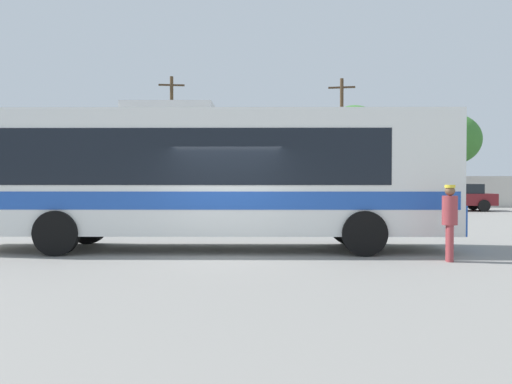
% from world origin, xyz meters
% --- Properties ---
extents(ground_plane, '(300.00, 300.00, 0.00)m').
position_xyz_m(ground_plane, '(0.00, 10.00, 0.00)').
color(ground_plane, gray).
extents(perimeter_wall, '(80.00, 0.30, 1.93)m').
position_xyz_m(perimeter_wall, '(0.00, 23.50, 0.96)').
color(perimeter_wall, beige).
rests_on(perimeter_wall, ground_plane).
extents(coach_bus_white_blue, '(12.20, 3.05, 3.64)m').
position_xyz_m(coach_bus_white_blue, '(-0.79, 1.38, 1.94)').
color(coach_bus_white_blue, white).
rests_on(coach_bus_white_blue, ground_plane).
extents(attendant_by_bus_door, '(0.36, 0.36, 1.64)m').
position_xyz_m(attendant_by_bus_door, '(4.83, -0.49, 0.93)').
color(attendant_by_bus_door, '#99383D').
rests_on(attendant_by_bus_door, ground_plane).
extents(parked_car_leftmost_dark_blue, '(4.32, 2.04, 1.53)m').
position_xyz_m(parked_car_leftmost_dark_blue, '(-8.31, 19.09, 0.81)').
color(parked_car_leftmost_dark_blue, navy).
rests_on(parked_car_leftmost_dark_blue, ground_plane).
extents(parked_car_second_maroon, '(4.09, 2.02, 1.44)m').
position_xyz_m(parked_car_second_maroon, '(-2.69, 19.72, 0.77)').
color(parked_car_second_maroon, maroon).
rests_on(parked_car_second_maroon, ground_plane).
extents(parked_car_third_dark_blue, '(4.45, 2.27, 1.50)m').
position_xyz_m(parked_car_third_dark_blue, '(4.67, 19.62, 0.79)').
color(parked_car_third_dark_blue, navy).
rests_on(parked_car_third_dark_blue, ground_plane).
extents(parked_car_rightmost_maroon, '(4.08, 1.99, 1.48)m').
position_xyz_m(parked_car_rightmost_maroon, '(10.77, 19.39, 0.78)').
color(parked_car_rightmost_maroon, maroon).
rests_on(parked_car_rightmost_maroon, ground_plane).
extents(utility_pole_near, '(1.80, 0.41, 8.52)m').
position_xyz_m(utility_pole_near, '(5.20, 26.52, 4.44)').
color(utility_pole_near, '#4C3823').
rests_on(utility_pole_near, ground_plane).
extents(utility_pole_far, '(1.79, 0.44, 8.89)m').
position_xyz_m(utility_pole_far, '(-6.52, 27.32, 4.63)').
color(utility_pole_far, '#4C3823').
rests_on(utility_pole_far, ground_plane).
extents(roadside_tree_left, '(4.71, 4.71, 6.31)m').
position_xyz_m(roadside_tree_left, '(-11.06, 25.80, 4.30)').
color(roadside_tree_left, brown).
rests_on(roadside_tree_left, ground_plane).
extents(roadside_tree_midleft, '(5.18, 5.18, 6.89)m').
position_xyz_m(roadside_tree_midleft, '(-4.17, 29.87, 4.68)').
color(roadside_tree_midleft, brown).
rests_on(roadside_tree_midleft, ground_plane).
extents(roadside_tree_midright, '(4.37, 4.37, 7.06)m').
position_xyz_m(roadside_tree_midright, '(6.39, 29.39, 5.19)').
color(roadside_tree_midright, brown).
rests_on(roadside_tree_midright, ground_plane).
extents(roadside_tree_right, '(4.41, 4.41, 6.51)m').
position_xyz_m(roadside_tree_right, '(13.43, 29.98, 4.62)').
color(roadside_tree_right, brown).
rests_on(roadside_tree_right, ground_plane).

